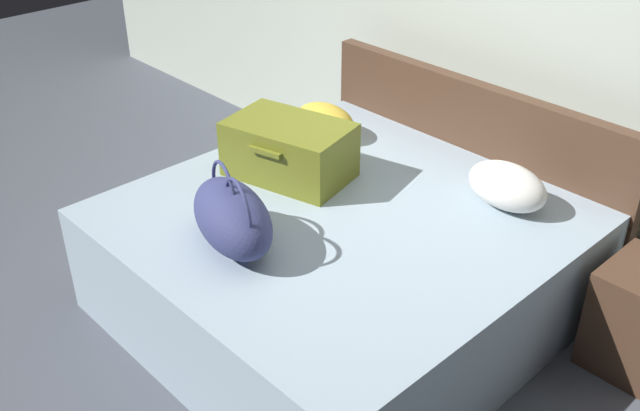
# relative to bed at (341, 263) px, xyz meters

# --- Properties ---
(ground_plane) EXTENTS (12.00, 12.00, 0.00)m
(ground_plane) POSITION_rel_bed_xyz_m (0.00, -0.40, -0.28)
(ground_plane) COLOR #4C515B
(back_wall) EXTENTS (8.00, 0.10, 2.60)m
(back_wall) POSITION_rel_bed_xyz_m (0.00, 1.25, 1.02)
(back_wall) COLOR #B7C1B2
(back_wall) RESTS_ON ground
(bed) EXTENTS (1.87, 1.89, 0.56)m
(bed) POSITION_rel_bed_xyz_m (0.00, 0.00, 0.00)
(bed) COLOR #99ADBC
(bed) RESTS_ON ground
(headboard) EXTENTS (1.91, 0.08, 0.94)m
(headboard) POSITION_rel_bed_xyz_m (0.00, 0.99, 0.19)
(headboard) COLOR #4C3323
(headboard) RESTS_ON ground
(hard_case_large) EXTENTS (0.67, 0.51, 0.29)m
(hard_case_large) POSITION_rel_bed_xyz_m (-0.44, 0.07, 0.42)
(hard_case_large) COLOR olive
(hard_case_large) RESTS_ON bed
(duffel_bag) EXTENTS (0.62, 0.45, 0.36)m
(duffel_bag) POSITION_rel_bed_xyz_m (-0.14, -0.52, 0.42)
(duffel_bag) COLOR navy
(duffel_bag) RESTS_ON bed
(pillow_near_headboard) EXTENTS (0.38, 0.25, 0.18)m
(pillow_near_headboard) POSITION_rel_bed_xyz_m (-0.66, 0.52, 0.37)
(pillow_near_headboard) COLOR gold
(pillow_near_headboard) RESTS_ON bed
(pillow_center_head) EXTENTS (0.41, 0.27, 0.21)m
(pillow_center_head) POSITION_rel_bed_xyz_m (0.48, 0.60, 0.39)
(pillow_center_head) COLOR white
(pillow_center_head) RESTS_ON bed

